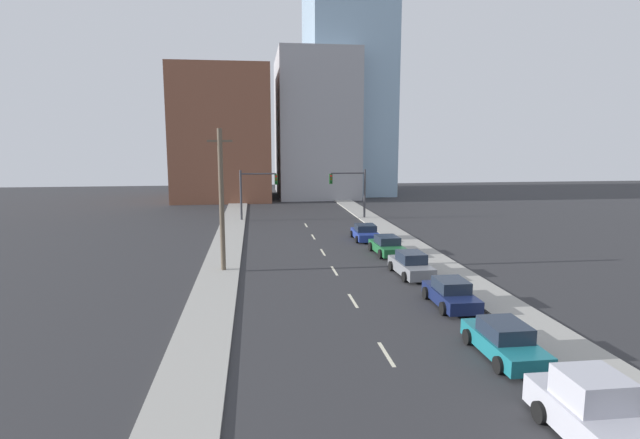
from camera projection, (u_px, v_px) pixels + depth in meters
The scene contains 20 objects.
sidewalk_left at pixel (234, 220), 54.45m from camera, with size 2.56×105.25×0.14m.
sidewalk_right at pixel (369, 218), 56.38m from camera, with size 2.56×105.25×0.14m.
lane_stripe_at_17m at pixel (386, 354), 20.18m from camera, with size 0.16×2.40×0.01m, color beige.
lane_stripe_at_24m at pixel (353, 301), 27.00m from camera, with size 0.16×2.40×0.01m, color beige.
lane_stripe_at_30m at pixel (334, 271), 33.29m from camera, with size 0.16×2.40×0.01m, color beige.
lane_stripe_at_36m at pixel (323, 252), 38.89m from camera, with size 0.16×2.40×0.01m, color beige.
lane_stripe_at_42m at pixel (313, 237), 45.27m from camera, with size 0.16×2.40×0.01m, color beige.
lane_stripe_at_49m at pixel (306, 225), 51.60m from camera, with size 0.16×2.40×0.01m, color beige.
building_brick_left at pixel (223, 135), 75.23m from camera, with size 14.00×16.00×19.26m.
building_office_center at pixel (314, 127), 80.76m from camera, with size 12.00×20.00×22.07m.
building_glass_right at pixel (346, 72), 84.02m from camera, with size 13.00×20.00×40.60m.
traffic_signal_left at pixel (252, 188), 54.15m from camera, with size 4.13×0.35×5.53m.
traffic_signal_right at pixel (354, 187), 55.59m from camera, with size 4.13×0.35×5.53m.
utility_pole_left_mid at pixel (221, 200), 32.38m from camera, with size 1.60×0.32×9.38m.
pickup_truck_silver at pixel (607, 425), 13.69m from camera, with size 2.25×5.71×1.96m.
sedan_teal at pixel (504, 341), 19.85m from camera, with size 2.04×4.42×1.44m.
sedan_navy at pixel (451, 294), 26.04m from camera, with size 2.03×4.21×1.44m.
sedan_gray at pixel (411, 265), 32.02m from camera, with size 2.13×4.49×1.54m.
sedan_green at pixel (387, 246), 38.14m from camera, with size 2.21×4.41×1.41m.
sedan_blue at pixel (365, 233), 43.83m from camera, with size 2.24×4.27×1.36m.
Camera 1 is at (-5.13, -1.95, 8.48)m, focal length 28.00 mm.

